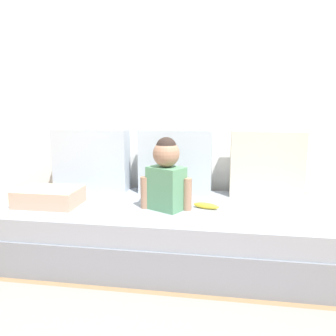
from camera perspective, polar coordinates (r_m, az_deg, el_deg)
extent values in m
plane|color=#93704C|center=(2.36, 0.03, -14.65)|extent=(12.00, 12.00, 0.00)
cube|color=white|center=(2.71, 1.99, 15.46)|extent=(5.31, 0.10, 2.47)
cube|color=gray|center=(2.32, 0.03, -12.15)|extent=(2.11, 0.87, 0.22)
cube|color=#8C939E|center=(2.25, 0.03, -7.95)|extent=(2.05, 0.85, 0.13)
cube|color=#B2BCC6|center=(2.67, -12.82, 1.43)|extent=(0.58, 0.16, 0.47)
cube|color=#B2BCC6|center=(2.50, 1.24, 1.12)|extent=(0.53, 0.16, 0.47)
cube|color=beige|center=(2.50, 16.27, 0.64)|extent=(0.51, 0.16, 0.47)
cube|color=#568E66|center=(2.12, -0.36, -3.42)|extent=(0.26, 0.24, 0.27)
sphere|color=#9E755B|center=(2.08, -0.37, 2.44)|extent=(0.17, 0.17, 0.17)
sphere|color=#2D231E|center=(2.08, -0.37, 3.47)|extent=(0.13, 0.13, 0.13)
cylinder|color=#9E755B|center=(2.16, -3.92, -4.14)|extent=(0.06, 0.06, 0.20)
cylinder|color=#9E755B|center=(2.12, 3.27, -4.44)|extent=(0.06, 0.06, 0.20)
ellipsoid|color=yellow|center=(2.17, 6.45, -6.33)|extent=(0.18, 0.09, 0.04)
cube|color=tan|center=(2.37, -19.39, -4.58)|extent=(0.40, 0.28, 0.11)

